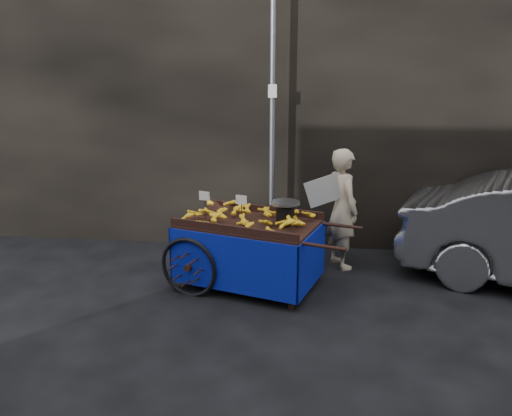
# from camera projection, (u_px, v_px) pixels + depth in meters

# --- Properties ---
(ground) EXTENTS (80.00, 80.00, 0.00)m
(ground) POSITION_uv_depth(u_px,v_px,m) (241.00, 287.00, 6.38)
(ground) COLOR black
(ground) RESTS_ON ground
(building_wall) EXTENTS (13.50, 2.00, 5.00)m
(building_wall) POSITION_uv_depth(u_px,v_px,m) (284.00, 82.00, 8.17)
(building_wall) COLOR black
(building_wall) RESTS_ON ground
(street_pole) EXTENTS (0.12, 0.10, 4.00)m
(street_pole) POSITION_uv_depth(u_px,v_px,m) (272.00, 119.00, 7.07)
(street_pole) COLOR slate
(street_pole) RESTS_ON ground
(banana_cart) EXTENTS (2.48, 1.65, 1.24)m
(banana_cart) POSITION_uv_depth(u_px,v_px,m) (245.00, 228.00, 6.25)
(banana_cart) COLOR black
(banana_cart) RESTS_ON ground
(vendor) EXTENTS (0.86, 0.73, 1.67)m
(vendor) POSITION_uv_depth(u_px,v_px,m) (342.00, 209.00, 6.86)
(vendor) COLOR #C2AF90
(vendor) RESTS_ON ground
(plastic_bag) EXTENTS (0.29, 0.23, 0.26)m
(plastic_bag) POSITION_uv_depth(u_px,v_px,m) (298.00, 264.00, 6.78)
(plastic_bag) COLOR blue
(plastic_bag) RESTS_ON ground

